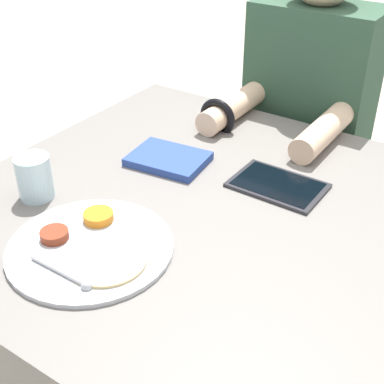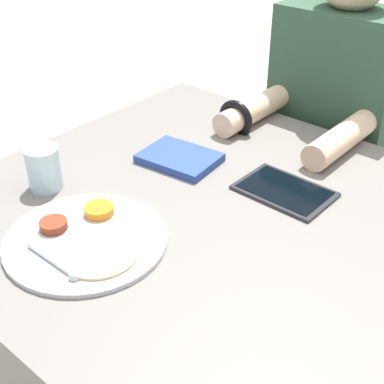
{
  "view_description": "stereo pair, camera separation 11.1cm",
  "coord_description": "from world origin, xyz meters",
  "px_view_note": "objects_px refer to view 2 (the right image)",
  "views": [
    {
      "loc": [
        0.52,
        -0.83,
        1.4
      ],
      "look_at": [
        -0.01,
        -0.05,
        0.8
      ],
      "focal_mm": 50.0,
      "sensor_mm": 36.0,
      "label": 1
    },
    {
      "loc": [
        0.61,
        -0.76,
        1.4
      ],
      "look_at": [
        -0.01,
        -0.05,
        0.8
      ],
      "focal_mm": 50.0,
      "sensor_mm": 36.0,
      "label": 2
    }
  ],
  "objects_px": {
    "drinking_glass": "(44,168)",
    "red_notebook": "(179,158)",
    "person_diner": "(326,155)",
    "tablet_device": "(284,191)",
    "thali_tray": "(86,239)"
  },
  "relations": [
    {
      "from": "drinking_glass",
      "to": "red_notebook",
      "type": "bearing_deg",
      "value": 62.25
    },
    {
      "from": "red_notebook",
      "to": "person_diner",
      "type": "bearing_deg",
      "value": 75.63
    },
    {
      "from": "red_notebook",
      "to": "tablet_device",
      "type": "xyz_separation_m",
      "value": [
        0.28,
        0.05,
        -0.0
      ]
    },
    {
      "from": "person_diner",
      "to": "drinking_glass",
      "type": "relative_size",
      "value": 12.13
    },
    {
      "from": "person_diner",
      "to": "tablet_device",
      "type": "bearing_deg",
      "value": -74.1
    },
    {
      "from": "red_notebook",
      "to": "thali_tray",
      "type": "bearing_deg",
      "value": -77.76
    },
    {
      "from": "thali_tray",
      "to": "tablet_device",
      "type": "distance_m",
      "value": 0.46
    },
    {
      "from": "tablet_device",
      "to": "person_diner",
      "type": "bearing_deg",
      "value": 105.9
    },
    {
      "from": "tablet_device",
      "to": "thali_tray",
      "type": "bearing_deg",
      "value": -115.57
    },
    {
      "from": "person_diner",
      "to": "thali_tray",
      "type": "bearing_deg",
      "value": -93.72
    },
    {
      "from": "thali_tray",
      "to": "drinking_glass",
      "type": "distance_m",
      "value": 0.25
    },
    {
      "from": "tablet_device",
      "to": "drinking_glass",
      "type": "height_order",
      "value": "drinking_glass"
    },
    {
      "from": "thali_tray",
      "to": "tablet_device",
      "type": "height_order",
      "value": "thali_tray"
    },
    {
      "from": "thali_tray",
      "to": "drinking_glass",
      "type": "bearing_deg",
      "value": 162.05
    },
    {
      "from": "tablet_device",
      "to": "person_diner",
      "type": "xyz_separation_m",
      "value": [
        -0.14,
        0.49,
        -0.16
      ]
    }
  ]
}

